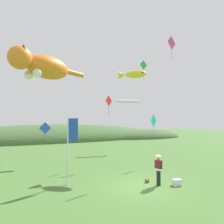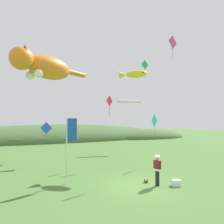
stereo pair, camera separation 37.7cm
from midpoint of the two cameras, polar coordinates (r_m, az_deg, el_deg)
The scene contains 14 objects.
ground_plane at distance 12.54m, azimuth 8.93°, elevation -20.18°, with size 120.00×120.00×0.00m, color #477033.
distant_hill_ridge at distance 40.79m, azimuth -11.89°, elevation -7.69°, with size 52.38×14.81×6.02m.
festival_attendant at distance 12.52m, azimuth 13.68°, elevation -15.63°, with size 0.31×0.45×1.77m.
kite_spool at distance 13.15m, azimuth 10.53°, elevation -18.80°, with size 0.17×0.22×0.22m.
picnic_cooler at distance 12.97m, azimuth 18.69°, elevation -18.63°, with size 0.55×0.43×0.36m.
festival_banner_pole at distance 12.44m, azimuth -11.27°, elevation -7.93°, with size 0.66×0.08×4.01m.
kite_giant_cat at distance 20.79m, azimuth -18.34°, elevation 12.19°, with size 7.92×5.12×2.67m.
kite_fish_windsock at distance 17.55m, azimuth 6.77°, elevation 10.68°, with size 2.22×2.06×0.73m.
kite_tube_streamer at distance 25.62m, azimuth 5.44°, elevation 3.06°, with size 3.01×0.94×0.44m.
kite_diamond_red at distance 18.07m, azimuth -0.13°, elevation 3.14°, with size 0.85×0.53×1.89m.
kite_diamond_blue at distance 18.30m, azimuth -17.72°, elevation -4.45°, with size 0.96×0.48×1.96m.
kite_diamond_teal at distance 17.74m, azimuth 12.62°, elevation -2.52°, with size 1.02×0.59×2.06m.
kite_diamond_green at distance 21.78m, azimuth 9.88°, elevation 13.09°, with size 0.98×0.15×1.89m.
kite_diamond_pink at distance 19.96m, azimuth 17.48°, elevation 18.47°, with size 1.23×0.37×2.17m.
Camera 2 is at (-6.32, -10.09, 3.85)m, focal length 32.00 mm.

